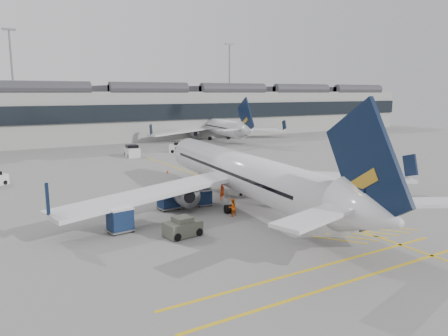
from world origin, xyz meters
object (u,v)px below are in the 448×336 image
airliner_main (245,174)px  pushback_tug (183,227)px  ramp_agent_b (232,207)px  ramp_agent_a (222,191)px  belt_loader (244,188)px  baggage_cart_a (199,192)px

airliner_main → pushback_tug: airliner_main is taller
ramp_agent_b → ramp_agent_a: bearing=-114.6°
belt_loader → pushback_tug: (-12.17, -9.73, 0.12)m
ramp_agent_a → pushback_tug: 11.88m
airliner_main → ramp_agent_b: size_ratio=24.99×
airliner_main → ramp_agent_a: 3.93m
pushback_tug → ramp_agent_a: bearing=36.7°
airliner_main → pushback_tug: 10.76m
belt_loader → ramp_agent_b: 9.27m
belt_loader → ramp_agent_b: bearing=-143.6°
pushback_tug → belt_loader: bearing=31.0°
ramp_agent_b → pushback_tug: ramp_agent_b is taller
baggage_cart_a → pushback_tug: size_ratio=0.70×
ramp_agent_b → belt_loader: bearing=-132.6°
airliner_main → baggage_cart_a: size_ratio=19.52×
airliner_main → ramp_agent_a: bearing=108.1°
belt_loader → airliner_main: bearing=-136.9°
belt_loader → ramp_agent_a: bearing=-172.2°
ramp_agent_a → ramp_agent_b: bearing=-132.3°
airliner_main → belt_loader: 6.08m
pushback_tug → baggage_cart_a: bearing=47.4°
airliner_main → baggage_cart_a: airliner_main is taller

